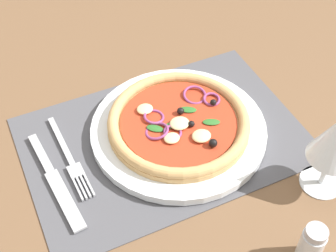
% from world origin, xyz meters
% --- Properties ---
extents(ground_plane, '(1.90, 1.40, 0.02)m').
position_xyz_m(ground_plane, '(0.00, 0.00, -0.01)').
color(ground_plane, brown).
extents(placemat, '(0.45, 0.30, 0.00)m').
position_xyz_m(placemat, '(0.00, 0.00, 0.00)').
color(placemat, '#4C4C51').
rests_on(placemat, ground_plane).
extents(plate, '(0.29, 0.29, 0.01)m').
position_xyz_m(plate, '(-0.03, 0.00, 0.01)').
color(plate, white).
rests_on(plate, placemat).
extents(pizza, '(0.23, 0.23, 0.03)m').
position_xyz_m(pizza, '(-0.03, 0.00, 0.03)').
color(pizza, tan).
rests_on(pizza, plate).
extents(fork, '(0.02, 0.18, 0.00)m').
position_xyz_m(fork, '(0.15, -0.02, 0.01)').
color(fork, '#B2B5BA').
rests_on(fork, placemat).
extents(knife, '(0.04, 0.20, 0.01)m').
position_xyz_m(knife, '(0.18, 0.01, 0.01)').
color(knife, '#B2B5BA').
rests_on(knife, placemat).
extents(pepper_shaker, '(0.03, 0.03, 0.07)m').
position_xyz_m(pepper_shaker, '(-0.09, 0.27, 0.03)').
color(pepper_shaker, silver).
rests_on(pepper_shaker, ground_plane).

